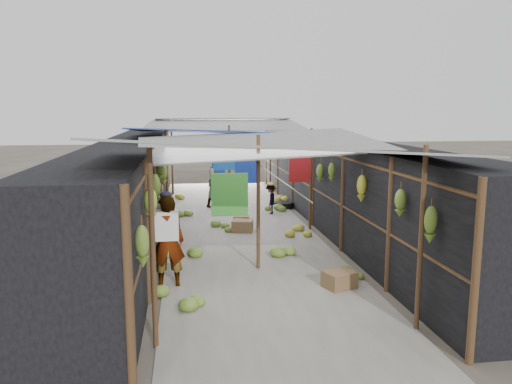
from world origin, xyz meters
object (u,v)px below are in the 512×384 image
vendor_elderly (167,242)px  shopper_blue (218,181)px  black_basin (284,205)px  crate_near (242,226)px  vendor_seated (271,199)px

vendor_elderly → shopper_blue: shopper_blue is taller
black_basin → shopper_blue: shopper_blue is taller
shopper_blue → crate_near: bearing=-113.7°
black_basin → vendor_seated: vendor_seated is taller
crate_near → black_basin: 3.38m
crate_near → shopper_blue: shopper_blue is taller
black_basin → crate_near: bearing=-119.4°
black_basin → shopper_blue: 2.21m
crate_near → shopper_blue: 3.52m
black_basin → vendor_elderly: bearing=-117.0°
black_basin → vendor_seated: 1.13m
vendor_elderly → black_basin: bearing=-120.7°
crate_near → vendor_elderly: 4.16m
black_basin → vendor_elderly: size_ratio=0.38×
crate_near → vendor_elderly: vendor_elderly is taller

